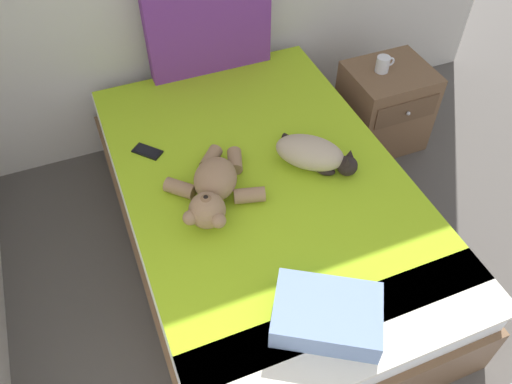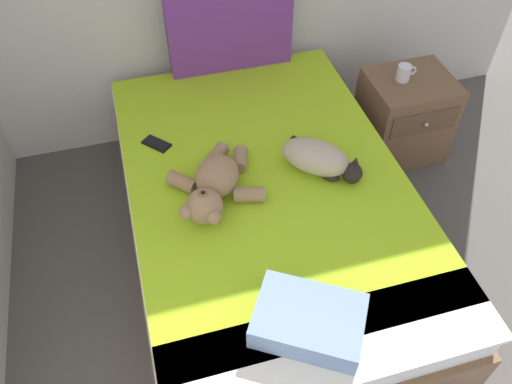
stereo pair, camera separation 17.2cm
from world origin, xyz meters
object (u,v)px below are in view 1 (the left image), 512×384
object	(u,v)px
cat	(313,154)
throw_pillow	(327,314)
nightstand	(384,107)
patterned_cushion	(209,27)
teddy_bear	(213,189)
mug	(383,64)
cell_phone	(147,151)
bed	(264,214)

from	to	relation	value
cat	throw_pillow	xyz separation A→B (m)	(-0.33, -0.79, -0.02)
cat	nightstand	size ratio (longest dim) A/B	0.77
patterned_cushion	teddy_bear	xyz separation A→B (m)	(-0.33, -1.02, -0.20)
teddy_bear	throw_pillow	world-z (taller)	teddy_bear
throw_pillow	mug	bearing A→B (deg)	51.63
cell_phone	nightstand	bearing A→B (deg)	5.25
teddy_bear	mug	world-z (taller)	teddy_bear
nightstand	mug	bearing A→B (deg)	158.85
patterned_cushion	nightstand	size ratio (longest dim) A/B	1.34
cat	nightstand	distance (m)	1.01
nightstand	mug	distance (m)	0.32
bed	cat	bearing A→B (deg)	0.30
nightstand	patterned_cushion	bearing A→B (deg)	155.85
cell_phone	nightstand	xyz separation A→B (m)	(1.53, 0.14, -0.26)
patterned_cushion	throw_pillow	xyz separation A→B (m)	(-0.14, -1.77, -0.22)
teddy_bear	throw_pillow	distance (m)	0.77
teddy_bear	cell_phone	size ratio (longest dim) A/B	3.41
nightstand	mug	size ratio (longest dim) A/B	4.49
cell_phone	mug	bearing A→B (deg)	6.35
patterned_cushion	mug	world-z (taller)	patterned_cushion
mug	bed	bearing A→B (deg)	-150.64
patterned_cushion	cell_phone	size ratio (longest dim) A/B	4.57
cell_phone	throw_pillow	bearing A→B (deg)	-71.17
patterned_cushion	teddy_bear	world-z (taller)	patterned_cushion
bed	mug	world-z (taller)	mug
nightstand	teddy_bear	bearing A→B (deg)	-156.51
bed	nightstand	distance (m)	1.18
patterned_cushion	nightstand	bearing A→B (deg)	-24.15
cat	bed	bearing A→B (deg)	-179.70
bed	teddy_bear	xyz separation A→B (m)	(-0.27, -0.04, 0.34)
teddy_bear	patterned_cushion	bearing A→B (deg)	72.01
cat	cell_phone	bearing A→B (deg)	151.94
bed	teddy_bear	bearing A→B (deg)	-171.71
cell_phone	throw_pillow	xyz separation A→B (m)	(0.40, -1.18, 0.05)
teddy_bear	throw_pillow	bearing A→B (deg)	-75.54
throw_pillow	patterned_cushion	bearing A→B (deg)	85.57
cat	cell_phone	world-z (taller)	cat
cat	cell_phone	distance (m)	0.84
throw_pillow	nightstand	xyz separation A→B (m)	(1.12, 1.32, -0.31)
cat	mug	world-z (taller)	cat
cat	nightstand	bearing A→B (deg)	33.90
patterned_cushion	throw_pillow	bearing A→B (deg)	-94.43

